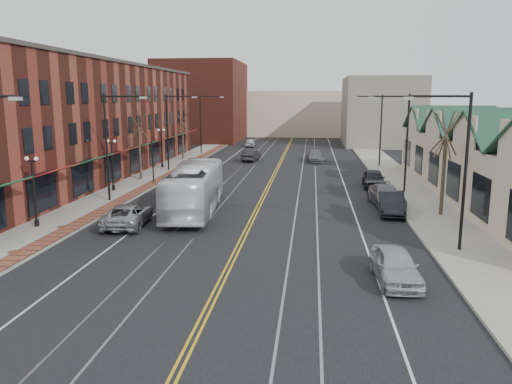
% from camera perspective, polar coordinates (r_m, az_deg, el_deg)
% --- Properties ---
extents(ground, '(160.00, 160.00, 0.00)m').
position_cam_1_polar(ground, '(21.68, -4.19, -10.64)').
color(ground, black).
rests_on(ground, ground).
extents(sidewalk_left, '(4.00, 120.00, 0.15)m').
position_cam_1_polar(sidewalk_left, '(43.55, -14.97, 0.09)').
color(sidewalk_left, gray).
rests_on(sidewalk_left, ground).
extents(sidewalk_right, '(4.00, 120.00, 0.15)m').
position_cam_1_polar(sidewalk_right, '(41.41, 17.71, -0.60)').
color(sidewalk_right, gray).
rests_on(sidewalk_right, ground).
extents(building_left, '(10.00, 50.00, 11.00)m').
position_cam_1_polar(building_left, '(52.13, -19.71, 7.56)').
color(building_left, maroon).
rests_on(building_left, ground).
extents(building_right, '(8.00, 36.00, 4.60)m').
position_cam_1_polar(building_right, '(42.65, 25.82, 2.18)').
color(building_right, '#C6B398').
rests_on(building_right, ground).
extents(backdrop_left, '(14.00, 18.00, 14.00)m').
position_cam_1_polar(backdrop_left, '(91.98, -6.12, 10.23)').
color(backdrop_left, maroon).
rests_on(backdrop_left, ground).
extents(backdrop_mid, '(22.00, 14.00, 9.00)m').
position_cam_1_polar(backdrop_mid, '(104.94, 4.38, 8.96)').
color(backdrop_mid, '#C6B398').
rests_on(backdrop_mid, ground).
extents(backdrop_right, '(12.00, 16.00, 11.00)m').
position_cam_1_polar(backdrop_right, '(85.59, 14.10, 8.92)').
color(backdrop_right, slate).
rests_on(backdrop_right, ground).
extents(streetlight_l_1, '(3.33, 0.25, 8.00)m').
position_cam_1_polar(streetlight_l_1, '(38.88, -16.15, 6.15)').
color(streetlight_l_1, black).
rests_on(streetlight_l_1, sidewalk_left).
extents(streetlight_l_2, '(3.33, 0.25, 8.00)m').
position_cam_1_polar(streetlight_l_2, '(53.98, -9.65, 7.62)').
color(streetlight_l_2, black).
rests_on(streetlight_l_2, sidewalk_left).
extents(streetlight_l_3, '(3.33, 0.25, 8.00)m').
position_cam_1_polar(streetlight_l_3, '(69.48, -6.00, 8.41)').
color(streetlight_l_3, black).
rests_on(streetlight_l_3, sidewalk_left).
extents(streetlight_r_0, '(3.33, 0.25, 8.00)m').
position_cam_1_polar(streetlight_r_0, '(26.98, 22.02, 3.87)').
color(streetlight_r_0, black).
rests_on(streetlight_r_0, sidewalk_right).
extents(streetlight_r_1, '(3.33, 0.25, 8.00)m').
position_cam_1_polar(streetlight_r_1, '(42.54, 16.31, 6.51)').
color(streetlight_r_1, black).
rests_on(streetlight_r_1, sidewalk_right).
extents(streetlight_r_2, '(3.33, 0.25, 8.00)m').
position_cam_1_polar(streetlight_r_2, '(58.34, 13.66, 7.70)').
color(streetlight_r_2, black).
rests_on(streetlight_r_2, sidewalk_right).
extents(lamppost_l_1, '(0.84, 0.28, 4.27)m').
position_cam_1_polar(lamppost_l_1, '(32.89, -24.01, -0.13)').
color(lamppost_l_1, black).
rests_on(lamppost_l_1, sidewalk_left).
extents(lamppost_l_2, '(0.84, 0.28, 4.27)m').
position_cam_1_polar(lamppost_l_2, '(43.52, -16.09, 2.87)').
color(lamppost_l_2, black).
rests_on(lamppost_l_2, sidewalk_left).
extents(lamppost_l_3, '(0.84, 0.28, 4.27)m').
position_cam_1_polar(lamppost_l_3, '(56.61, -10.71, 4.87)').
color(lamppost_l_3, black).
rests_on(lamppost_l_3, sidewalk_left).
extents(tree_left_near, '(1.78, 1.37, 6.48)m').
position_cam_1_polar(tree_left_near, '(48.83, -13.17, 5.39)').
color(tree_left_near, '#382B21').
rests_on(tree_left_near, sidewalk_left).
extents(tree_left_far, '(1.66, 1.28, 6.02)m').
position_cam_1_polar(tree_left_far, '(64.10, -8.39, 6.58)').
color(tree_left_far, '#382B21').
rests_on(tree_left_far, sidewalk_left).
extents(tree_right_mid, '(1.90, 1.46, 6.93)m').
position_cam_1_polar(tree_right_mid, '(35.17, 20.73, 3.33)').
color(tree_right_mid, '#382B21').
rests_on(tree_right_mid, sidewalk_right).
extents(manhole_mid, '(0.60, 0.60, 0.02)m').
position_cam_1_polar(manhole_mid, '(28.39, -25.95, -6.17)').
color(manhole_mid, '#592D19').
rests_on(manhole_mid, sidewalk_left).
extents(manhole_far, '(0.60, 0.60, 0.02)m').
position_cam_1_polar(manhole_far, '(32.54, -21.30, -3.73)').
color(manhole_far, '#592D19').
rests_on(manhole_far, sidewalk_left).
extents(traffic_signal, '(0.18, 0.15, 3.80)m').
position_cam_1_polar(traffic_signal, '(46.46, -11.72, 3.73)').
color(traffic_signal, black).
rests_on(traffic_signal, sidewalk_left).
extents(transit_bus, '(3.78, 12.07, 3.31)m').
position_cam_1_polar(transit_bus, '(34.88, -7.01, 0.41)').
color(transit_bus, silver).
rests_on(transit_bus, ground).
extents(parked_suv, '(2.83, 5.32, 1.42)m').
position_cam_1_polar(parked_suv, '(31.96, -14.49, -2.56)').
color(parked_suv, '#999B9F').
rests_on(parked_suv, ground).
extents(parked_car_a, '(2.02, 4.45, 1.48)m').
position_cam_1_polar(parked_car_a, '(22.63, 15.65, -8.10)').
color(parked_car_a, '#B0B4B7').
rests_on(parked_car_a, ground).
extents(parked_car_b, '(1.99, 4.73, 1.52)m').
position_cam_1_polar(parked_car_b, '(35.34, 15.23, -1.24)').
color(parked_car_b, black).
rests_on(parked_car_b, ground).
extents(parked_car_c, '(2.61, 5.28, 1.48)m').
position_cam_1_polar(parked_car_c, '(38.03, 14.61, -0.40)').
color(parked_car_c, slate).
rests_on(parked_car_c, ground).
extents(parked_car_d, '(1.96, 4.64, 1.57)m').
position_cam_1_polar(parked_car_d, '(45.32, 13.31, 1.49)').
color(parked_car_d, black).
rests_on(parked_car_d, ground).
extents(distant_car_left, '(2.04, 4.47, 1.42)m').
position_cam_1_polar(distant_car_left, '(62.16, -0.56, 4.19)').
color(distant_car_left, black).
rests_on(distant_car_left, ground).
extents(distant_car_right, '(2.29, 4.97, 1.41)m').
position_cam_1_polar(distant_car_right, '(61.93, 6.77, 4.09)').
color(distant_car_right, '#5B5B61').
rests_on(distant_car_right, ground).
extents(distant_car_far, '(1.95, 4.06, 1.34)m').
position_cam_1_polar(distant_car_far, '(80.02, -0.71, 5.66)').
color(distant_car_far, silver).
rests_on(distant_car_far, ground).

